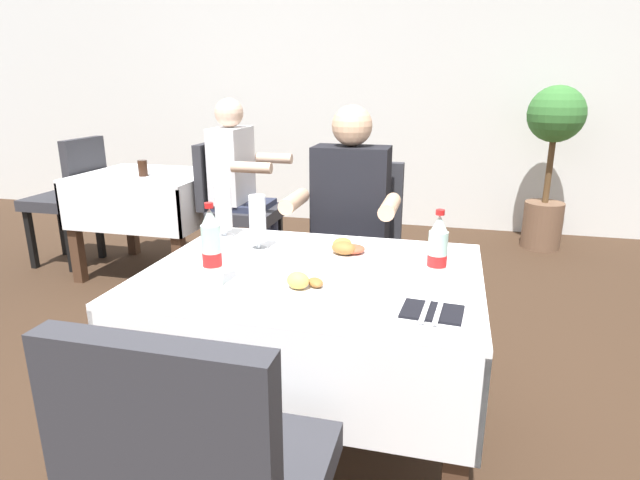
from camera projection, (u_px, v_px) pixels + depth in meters
name	position (u px, v px, depth m)	size (l,w,h in m)	color
ground_plane	(284.00, 469.00, 1.91)	(11.00, 11.00, 0.00)	#382619
back_wall	(402.00, 65.00, 4.83)	(11.00, 0.12, 3.02)	silver
main_dining_table	(313.00, 314.00, 1.86)	(1.14, 0.89, 0.73)	white
chair_far_diner_seat	(356.00, 248.00, 2.64)	(0.44, 0.50, 0.97)	#2D2D33
seated_diner_far	(348.00, 223.00, 2.50)	(0.50, 0.46, 1.26)	#282D42
plate_near_camera	(301.00, 287.00, 1.62)	(0.23, 0.23, 0.07)	white
plate_far_diner	(344.00, 251.00, 1.95)	(0.24, 0.24, 0.06)	white
beer_glass_left	(258.00, 222.00, 2.00)	(0.07, 0.07, 0.21)	white
beer_glass_middle	(223.00, 210.00, 2.17)	(0.07, 0.07, 0.22)	white
cola_bottle_primary	(212.00, 250.00, 1.64)	(0.06, 0.06, 0.27)	silver
cola_bottle_secondary	(438.00, 252.00, 1.67)	(0.06, 0.06, 0.24)	silver
napkin_cutlery_set	(432.00, 311.00, 1.47)	(0.18, 0.19, 0.01)	black
background_dining_table	(149.00, 199.00, 3.77)	(0.91, 0.78, 0.73)	white
background_chair_left	(71.00, 194.00, 3.92)	(0.50, 0.44, 0.97)	#2D2D33
background_chair_right	(235.00, 203.00, 3.61)	(0.50, 0.44, 0.97)	#2D2D33
background_patron	(240.00, 181.00, 3.55)	(0.46, 0.50, 1.26)	#282D42
background_table_tumbler	(143.00, 168.00, 3.60)	(0.06, 0.06, 0.11)	black
potted_plant_corner	(552.00, 149.00, 4.24)	(0.45, 0.45, 1.34)	brown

